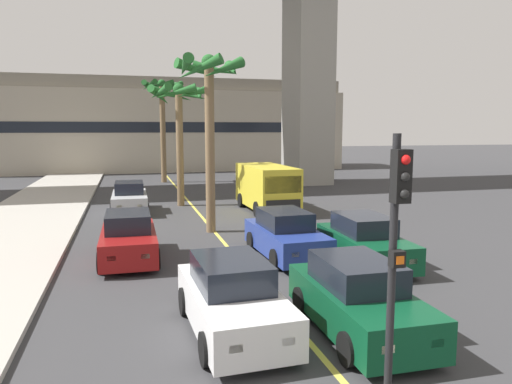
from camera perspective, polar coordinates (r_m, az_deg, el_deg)
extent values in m
cube|color=#DBCC4C|center=(23.42, -6.34, -3.03)|extent=(0.14, 56.00, 0.01)
cube|color=gray|center=(38.52, 6.14, 13.53)|extent=(2.80, 4.40, 16.68)
cube|color=#BCB29E|center=(51.29, -11.24, 7.06)|extent=(37.31, 8.00, 7.99)
cube|color=gray|center=(51.47, -11.37, 12.18)|extent=(36.56, 7.20, 1.20)
cube|color=black|center=(47.28, -10.93, 7.53)|extent=(33.58, 0.04, 1.00)
cube|color=white|center=(10.38, -2.77, -13.30)|extent=(1.85, 4.16, 0.80)
cube|color=black|center=(10.30, -3.01, -9.48)|extent=(1.47, 2.10, 0.60)
cube|color=#F2EDCC|center=(8.73, 3.78, -17.14)|extent=(0.24, 0.09, 0.14)
cube|color=#F2EDCC|center=(8.47, -2.44, -17.94)|extent=(0.24, 0.09, 0.14)
cylinder|color=black|center=(9.59, 4.10, -16.81)|extent=(0.24, 0.65, 0.64)
cylinder|color=black|center=(9.18, -5.82, -17.99)|extent=(0.24, 0.65, 0.64)
cylinder|color=black|center=(11.83, -0.46, -11.99)|extent=(0.24, 0.65, 0.64)
cylinder|color=black|center=(11.50, -8.39, -12.66)|extent=(0.24, 0.65, 0.64)
cube|color=#0C4728|center=(10.58, 12.00, -13.07)|extent=(1.75, 4.12, 0.80)
cube|color=black|center=(10.49, 11.73, -9.32)|extent=(1.42, 2.07, 0.60)
cube|color=#F2EDCC|center=(9.18, 20.53, -16.32)|extent=(0.24, 0.08, 0.14)
cube|color=#F2EDCC|center=(8.72, 15.24, -17.43)|extent=(0.24, 0.08, 0.14)
cylinder|color=black|center=(10.04, 19.61, -16.09)|extent=(0.23, 0.64, 0.64)
cylinder|color=black|center=(9.29, 10.90, -17.76)|extent=(0.23, 0.64, 0.64)
cylinder|color=black|center=(12.07, 12.75, -11.76)|extent=(0.23, 0.64, 0.64)
cylinder|color=black|center=(11.46, 5.36, -12.67)|extent=(0.23, 0.64, 0.64)
cube|color=navy|center=(16.19, 3.55, -5.68)|extent=(1.85, 4.16, 0.80)
cube|color=black|center=(16.18, 3.38, -3.22)|extent=(1.47, 2.10, 0.60)
cube|color=#F2EDCC|center=(14.56, 8.10, -7.04)|extent=(0.24, 0.09, 0.14)
cube|color=#F2EDCC|center=(14.19, 4.65, -7.37)|extent=(0.24, 0.09, 0.14)
cylinder|color=black|center=(15.42, 8.05, -7.40)|extent=(0.24, 0.65, 0.64)
cylinder|color=black|center=(14.83, 2.34, -7.94)|extent=(0.24, 0.65, 0.64)
cylinder|color=black|center=(17.69, 4.54, -5.41)|extent=(0.24, 0.65, 0.64)
cylinder|color=black|center=(17.17, -0.50, -5.79)|extent=(0.24, 0.65, 0.64)
cube|color=maroon|center=(16.30, -14.81, -5.83)|extent=(1.73, 4.11, 0.80)
cube|color=black|center=(16.30, -14.89, -3.38)|extent=(1.41, 2.06, 0.60)
cube|color=#F2EDCC|center=(14.33, -12.95, -7.39)|extent=(0.24, 0.08, 0.14)
cube|color=#F2EDCC|center=(14.34, -16.72, -7.51)|extent=(0.24, 0.08, 0.14)
cylinder|color=black|center=(15.14, -11.71, -7.77)|extent=(0.22, 0.64, 0.64)
cylinder|color=black|center=(15.16, -17.87, -7.96)|extent=(0.22, 0.64, 0.64)
cylinder|color=black|center=(17.60, -12.14, -5.62)|extent=(0.22, 0.64, 0.64)
cylinder|color=black|center=(17.62, -17.42, -5.79)|extent=(0.22, 0.64, 0.64)
cube|color=#B7BABF|center=(25.51, -14.71, -1.05)|extent=(1.74, 4.11, 0.80)
cube|color=black|center=(25.57, -14.76, 0.50)|extent=(1.41, 2.06, 0.60)
cube|color=#F2EDCC|center=(23.51, -13.59, -1.61)|extent=(0.24, 0.08, 0.14)
cube|color=#F2EDCC|center=(23.52, -15.86, -1.68)|extent=(0.24, 0.08, 0.14)
cylinder|color=black|center=(24.30, -12.79, -2.03)|extent=(0.23, 0.64, 0.64)
cylinder|color=black|center=(24.31, -16.60, -2.16)|extent=(0.23, 0.64, 0.64)
cylinder|color=black|center=(26.81, -12.96, -1.15)|extent=(0.23, 0.64, 0.64)
cylinder|color=black|center=(26.82, -16.41, -1.27)|extent=(0.23, 0.64, 0.64)
cube|color=#0C4728|center=(15.64, 12.73, -6.32)|extent=(1.84, 4.16, 0.80)
cube|color=black|center=(15.63, 12.57, -3.77)|extent=(1.46, 2.10, 0.60)
cube|color=#F2EDCC|center=(14.14, 18.03, -7.78)|extent=(0.24, 0.09, 0.14)
cube|color=#F2EDCC|center=(13.69, 14.64, -8.15)|extent=(0.24, 0.09, 0.14)
cylinder|color=black|center=(15.00, 17.64, -8.11)|extent=(0.24, 0.65, 0.64)
cylinder|color=black|center=(14.26, 11.98, -8.73)|extent=(0.24, 0.65, 0.64)
cylinder|color=black|center=(17.16, 13.30, -6.00)|extent=(0.24, 0.65, 0.64)
cylinder|color=black|center=(16.52, 8.24, -6.40)|extent=(0.24, 0.65, 0.64)
cube|color=yellow|center=(25.04, 1.26, 0.72)|extent=(2.12, 5.25, 2.10)
cube|color=black|center=(22.59, 3.22, 0.86)|extent=(1.80, 0.12, 0.80)
cube|color=black|center=(22.65, 3.26, -1.48)|extent=(1.70, 0.10, 0.44)
cylinder|color=black|center=(24.02, 4.54, -1.83)|extent=(0.28, 0.77, 0.76)
cylinder|color=black|center=(23.42, 0.19, -2.05)|extent=(0.28, 0.77, 0.76)
cylinder|color=black|center=(26.92, 2.18, -0.80)|extent=(0.28, 0.77, 0.76)
cylinder|color=black|center=(26.39, -1.74, -0.97)|extent=(0.28, 0.77, 0.76)
cylinder|color=black|center=(7.50, 15.76, -9.58)|extent=(0.12, 0.12, 4.20)
cube|color=black|center=(7.09, 16.76, 1.79)|extent=(0.24, 0.20, 0.76)
sphere|color=red|center=(6.99, 17.27, 3.67)|extent=(0.14, 0.14, 0.14)
sphere|color=black|center=(7.01, 17.19, 1.71)|extent=(0.14, 0.14, 0.14)
sphere|color=black|center=(7.03, 17.11, -0.23)|extent=(0.14, 0.14, 0.14)
cube|color=black|center=(7.32, 16.32, -7.58)|extent=(0.20, 0.16, 0.24)
cube|color=orange|center=(7.25, 16.65, -7.73)|extent=(0.12, 0.03, 0.12)
cylinder|color=brown|center=(26.95, -8.99, 4.98)|extent=(0.39, 0.39, 6.25)
sphere|color=#236028|center=(27.01, -9.13, 11.94)|extent=(0.60, 0.60, 0.60)
cone|color=#236028|center=(27.03, -6.70, 11.30)|extent=(0.62, 2.30, 1.04)
cone|color=#236028|center=(27.89, -7.69, 11.26)|extent=(1.96, 1.89, 0.95)
cone|color=#236028|center=(28.06, -9.77, 11.20)|extent=(2.32, 0.84, 0.95)
cone|color=#236028|center=(27.45, -11.30, 11.03)|extent=(1.51, 2.19, 1.13)
cone|color=#236028|center=(26.50, -11.33, 11.46)|extent=(1.23, 2.29, 0.90)
cone|color=#236028|center=(25.88, -9.52, 11.48)|extent=(2.32, 1.01, 0.99)
cone|color=#236028|center=(26.15, -7.48, 11.52)|extent=(2.12, 1.67, 0.95)
cylinder|color=brown|center=(39.17, -10.94, 6.71)|extent=(0.43, 0.43, 7.64)
sphere|color=#236028|center=(39.33, -11.09, 12.51)|extent=(0.60, 0.60, 0.60)
cone|color=#236028|center=(39.29, -9.44, 12.12)|extent=(0.67, 2.27, 0.99)
cone|color=#236028|center=(40.23, -10.21, 12.03)|extent=(2.05, 1.69, 0.95)
cone|color=#236028|center=(40.38, -11.33, 11.94)|extent=(2.26, 0.64, 1.00)
cone|color=#236028|center=(39.58, -12.65, 12.01)|extent=(1.12, 2.26, 0.99)
cone|color=#236028|center=(38.81, -12.54, 12.18)|extent=(1.31, 2.22, 0.90)
cone|color=#236028|center=(38.23, -11.30, 12.29)|extent=(2.28, 0.88, 0.89)
cone|color=#236028|center=(38.54, -9.90, 12.22)|extent=(1.98, 1.80, 0.97)
cylinder|color=brown|center=(19.80, -5.46, 4.89)|extent=(0.39, 0.39, 6.75)
sphere|color=#236028|center=(19.96, -5.59, 15.06)|extent=(0.60, 0.60, 0.60)
cone|color=#236028|center=(20.04, -2.76, 14.21)|extent=(0.56, 1.99, 0.98)
cone|color=#236028|center=(20.85, -4.81, 14.19)|extent=(1.96, 1.26, 0.82)
cone|color=#236028|center=(20.74, -7.02, 14.13)|extent=(1.99, 1.15, 0.86)
cone|color=#236028|center=(19.76, -8.40, 14.44)|extent=(0.51, 1.98, 0.86)
cone|color=#236028|center=(19.03, -6.71, 14.29)|extent=(1.89, 1.40, 1.10)
cone|color=#236028|center=(19.14, -3.89, 14.30)|extent=(1.95, 1.23, 1.10)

